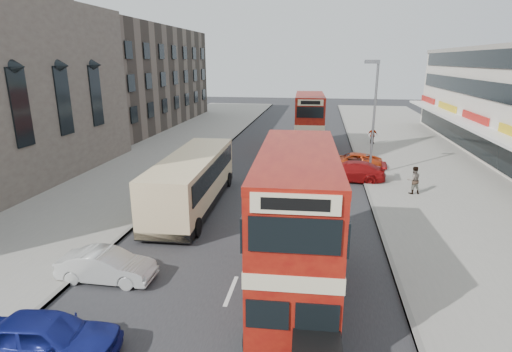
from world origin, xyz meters
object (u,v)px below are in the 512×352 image
Objects in this scene: street_lamp at (373,110)px; car_right_b at (352,161)px; pedestrian_far at (372,135)px; coach at (193,179)px; pedestrian_near at (414,180)px; bus_main at (296,226)px; cyclist at (329,167)px; bus_second at (309,123)px; car_right_a at (350,171)px; car_left_front at (107,266)px; car_left_near at (46,337)px.

street_lamp is 1.82× the size of car_right_b.
coach is at bearing -134.61° from pedestrian_far.
bus_main is at bearing 47.80° from pedestrian_near.
pedestrian_near is 6.21m from cyclist.
bus_second is 0.86× the size of coach.
cyclist is at bearing -122.77° from pedestrian_far.
pedestrian_near is at bearing 34.86° from car_right_b.
bus_second is 9.95m from car_right_a.
coach is 8.37m from car_left_front.
pedestrian_near is 1.03× the size of pedestrian_far.
car_right_a is 1.07× the size of car_right_b.
street_lamp reaches higher than cyclist.
bus_main is 13.85m from pedestrian_near.
car_left_front is at bearing -23.67° from car_right_b.
pedestrian_far is at bearing 82.39° from street_lamp.
pedestrian_far is at bearing -101.52° from pedestrian_near.
bus_second is 4.47× the size of cyclist.
car_left_front is (-7.12, -0.11, -2.08)m from bus_main.
bus_second is at bearing -161.90° from pedestrian_far.
pedestrian_far is at bearing 172.03° from car_right_a.
bus_second reaches higher than car_right_a.
street_lamp is 4.65× the size of pedestrian_near.
car_right_b is 2.56× the size of pedestrian_near.
coach is 6.22× the size of pedestrian_far.
bus_main reaches higher than pedestrian_near.
bus_second is 2.04× the size of car_right_b.
pedestrian_near is 0.86× the size of cyclist.
cyclist is at bearing -49.45° from pedestrian_near.
coach is at bearing -135.66° from cyclist.
car_left_front is 0.76× the size of car_right_a.
bus_main is at bearing -63.75° from car_left_near.
coach reaches higher than car_right_b.
pedestrian_far is 12.73m from cyclist.
car_left_front is at bearing -97.52° from coach.
car_right_a is at bearing -50.12° from pedestrian_near.
coach is at bearing 3.12° from pedestrian_near.
bus_main is 5.47× the size of pedestrian_far.
car_left_near is (-10.85, -20.17, -4.09)m from street_lamp.
cyclist is at bearing 42.08° from coach.
pedestrian_far reaches higher than car_right_a.
street_lamp reaches higher than car_left_near.
bus_second is 1.90× the size of car_right_a.
street_lamp is 16.57m from bus_main.
car_left_front is 2.10× the size of pedestrian_near.
car_left_front is 0.82× the size of car_right_b.
car_left_front is at bearing 27.90° from pedestrian_near.
street_lamp is at bearing 31.02° from car_right_b.
bus_second is at bearing -19.14° from car_left_near.
pedestrian_far is (12.92, 27.78, 0.40)m from car_left_front.
coach is 13.79m from car_right_b.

